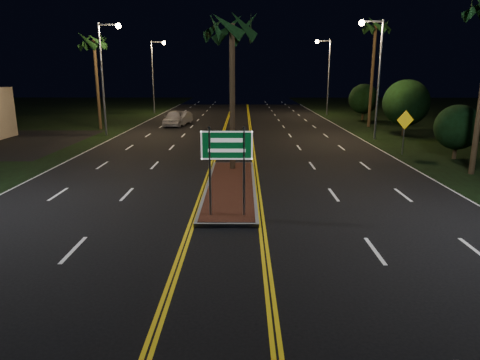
{
  "coord_description": "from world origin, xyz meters",
  "views": [
    {
      "loc": [
        0.58,
        -11.84,
        5.15
      ],
      "look_at": [
        0.48,
        1.05,
        1.9
      ],
      "focal_mm": 32.0,
      "sensor_mm": 36.0,
      "label": 1
    }
  ],
  "objects_px": {
    "streetlight_left_mid": "(106,66)",
    "median_island": "(231,187)",
    "streetlight_left_far": "(155,68)",
    "shrub_near": "(458,127)",
    "car_far": "(181,117)",
    "palm_left_far": "(94,43)",
    "highway_sign": "(227,154)",
    "car_near": "(175,117)",
    "palm_median": "(232,28)",
    "shrub_mid": "(406,103)",
    "palm_right_far": "(376,28)",
    "warning_sign": "(405,126)",
    "streetlight_right_far": "(326,68)",
    "streetlight_right_mid": "(375,66)",
    "shrub_far": "(364,99)"
  },
  "relations": [
    {
      "from": "streetlight_left_mid",
      "to": "median_island",
      "type": "bearing_deg",
      "value": -58.02
    },
    {
      "from": "streetlight_left_far",
      "to": "shrub_near",
      "type": "distance_m",
      "value": 38.67
    },
    {
      "from": "streetlight_left_far",
      "to": "car_far",
      "type": "height_order",
      "value": "streetlight_left_far"
    },
    {
      "from": "streetlight_left_far",
      "to": "palm_left_far",
      "type": "bearing_deg",
      "value": -97.78
    },
    {
      "from": "highway_sign",
      "to": "car_near",
      "type": "xyz_separation_m",
      "value": [
        -6.26,
        27.94,
        -1.52
      ]
    },
    {
      "from": "streetlight_left_far",
      "to": "palm_median",
      "type": "height_order",
      "value": "streetlight_left_far"
    },
    {
      "from": "car_near",
      "to": "palm_left_far",
      "type": "bearing_deg",
      "value": -153.81
    },
    {
      "from": "streetlight_left_mid",
      "to": "shrub_mid",
      "type": "xyz_separation_m",
      "value": [
        24.61,
        0.0,
        -2.93
      ]
    },
    {
      "from": "streetlight_left_far",
      "to": "shrub_near",
      "type": "xyz_separation_m",
      "value": [
        24.11,
        -30.0,
        -3.71
      ]
    },
    {
      "from": "streetlight_left_mid",
      "to": "palm_median",
      "type": "bearing_deg",
      "value": -51.83
    },
    {
      "from": "highway_sign",
      "to": "streetlight_left_mid",
      "type": "distance_m",
      "value": 23.93
    },
    {
      "from": "streetlight_left_mid",
      "to": "streetlight_left_far",
      "type": "height_order",
      "value": "same"
    },
    {
      "from": "palm_right_far",
      "to": "shrub_mid",
      "type": "distance_m",
      "value": 8.87
    },
    {
      "from": "palm_left_far",
      "to": "warning_sign",
      "type": "distance_m",
      "value": 27.43
    },
    {
      "from": "streetlight_right_far",
      "to": "palm_median",
      "type": "height_order",
      "value": "streetlight_right_far"
    },
    {
      "from": "streetlight_left_mid",
      "to": "streetlight_right_far",
      "type": "xyz_separation_m",
      "value": [
        21.23,
        18.0,
        0.0
      ]
    },
    {
      "from": "palm_left_far",
      "to": "warning_sign",
      "type": "height_order",
      "value": "palm_left_far"
    },
    {
      "from": "shrub_near",
      "to": "warning_sign",
      "type": "distance_m",
      "value": 3.0
    },
    {
      "from": "shrub_mid",
      "to": "warning_sign",
      "type": "relative_size",
      "value": 1.63
    },
    {
      "from": "streetlight_right_mid",
      "to": "car_near",
      "type": "distance_m",
      "value": 19.59
    },
    {
      "from": "streetlight_left_mid",
      "to": "car_far",
      "type": "xyz_separation_m",
      "value": [
        4.81,
        7.93,
        -4.91
      ]
    },
    {
      "from": "palm_right_far",
      "to": "warning_sign",
      "type": "distance_m",
      "value": 16.51
    },
    {
      "from": "streetlight_right_far",
      "to": "shrub_mid",
      "type": "height_order",
      "value": "streetlight_right_far"
    },
    {
      "from": "car_far",
      "to": "highway_sign",
      "type": "bearing_deg",
      "value": -68.79
    },
    {
      "from": "highway_sign",
      "to": "shrub_mid",
      "type": "xyz_separation_m",
      "value": [
        14.0,
        21.2,
        0.32
      ]
    },
    {
      "from": "median_island",
      "to": "palm_median",
      "type": "xyz_separation_m",
      "value": [
        0.0,
        3.5,
        7.19
      ]
    },
    {
      "from": "median_island",
      "to": "shrub_far",
      "type": "xyz_separation_m",
      "value": [
        13.8,
        29.0,
        2.25
      ]
    },
    {
      "from": "streetlight_right_mid",
      "to": "car_far",
      "type": "distance_m",
      "value": 19.8
    },
    {
      "from": "median_island",
      "to": "palm_left_far",
      "type": "height_order",
      "value": "palm_left_far"
    },
    {
      "from": "highway_sign",
      "to": "shrub_near",
      "type": "bearing_deg",
      "value": 39.69
    },
    {
      "from": "palm_left_far",
      "to": "car_near",
      "type": "bearing_deg",
      "value": 22.73
    },
    {
      "from": "car_far",
      "to": "shrub_near",
      "type": "bearing_deg",
      "value": -32.94
    },
    {
      "from": "palm_median",
      "to": "palm_right_far",
      "type": "bearing_deg",
      "value": 56.72
    },
    {
      "from": "streetlight_right_far",
      "to": "palm_right_far",
      "type": "relative_size",
      "value": 0.87
    },
    {
      "from": "streetlight_left_mid",
      "to": "car_near",
      "type": "height_order",
      "value": "streetlight_left_mid"
    },
    {
      "from": "median_island",
      "to": "streetlight_left_far",
      "type": "distance_m",
      "value": 38.89
    },
    {
      "from": "streetlight_right_mid",
      "to": "shrub_mid",
      "type": "relative_size",
      "value": 1.95
    },
    {
      "from": "palm_median",
      "to": "warning_sign",
      "type": "xyz_separation_m",
      "value": [
        10.8,
        4.81,
        -5.4
      ]
    },
    {
      "from": "palm_left_far",
      "to": "shrub_near",
      "type": "xyz_separation_m",
      "value": [
        26.3,
        -14.0,
        -5.8
      ]
    },
    {
      "from": "highway_sign",
      "to": "shrub_near",
      "type": "relative_size",
      "value": 0.97
    },
    {
      "from": "shrub_near",
      "to": "car_near",
      "type": "xyz_separation_m",
      "value": [
        -19.76,
        16.74,
        -1.06
      ]
    },
    {
      "from": "palm_right_far",
      "to": "shrub_mid",
      "type": "height_order",
      "value": "palm_right_far"
    },
    {
      "from": "highway_sign",
      "to": "streetlight_left_far",
      "type": "xyz_separation_m",
      "value": [
        -10.61,
        41.2,
        3.25
      ]
    },
    {
      "from": "palm_right_far",
      "to": "shrub_near",
      "type": "xyz_separation_m",
      "value": [
        0.7,
        -16.0,
        -7.2
      ]
    },
    {
      "from": "shrub_near",
      "to": "shrub_mid",
      "type": "distance_m",
      "value": 10.04
    },
    {
      "from": "highway_sign",
      "to": "palm_left_far",
      "type": "bearing_deg",
      "value": 116.92
    },
    {
      "from": "streetlight_left_mid",
      "to": "palm_median",
      "type": "height_order",
      "value": "streetlight_left_mid"
    },
    {
      "from": "shrub_far",
      "to": "palm_right_far",
      "type": "bearing_deg",
      "value": -99.46
    },
    {
      "from": "palm_left_far",
      "to": "streetlight_right_mid",
      "type": "bearing_deg",
      "value": -14.37
    },
    {
      "from": "car_near",
      "to": "car_far",
      "type": "distance_m",
      "value": 1.28
    }
  ]
}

